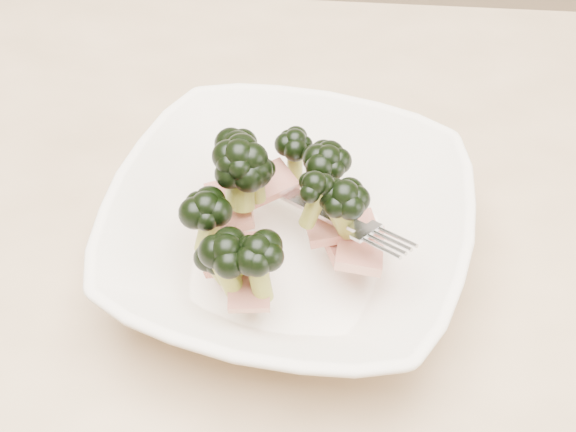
# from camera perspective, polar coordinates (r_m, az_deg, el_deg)

# --- Properties ---
(dining_table) EXTENTS (1.20, 0.80, 0.75)m
(dining_table) POSITION_cam_1_polar(r_m,az_deg,el_deg) (0.66, -7.14, -11.95)
(dining_table) COLOR tan
(dining_table) RESTS_ON ground
(broccoli_dish) EXTENTS (0.30, 0.30, 0.11)m
(broccoli_dish) POSITION_cam_1_polar(r_m,az_deg,el_deg) (0.57, -0.20, -0.88)
(broccoli_dish) COLOR #F2E1CD
(broccoli_dish) RESTS_ON dining_table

